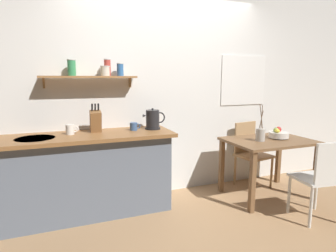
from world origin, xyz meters
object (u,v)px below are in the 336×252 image
twig_vase (260,134)px  knife_block (96,121)px  dining_table (268,148)px  dining_chair_far (250,150)px  electric_kettle (153,120)px  coffee_mug_by_sink (70,130)px  dining_chair_near (321,176)px  fruit_bowl (278,134)px  coffee_mug_spare (134,126)px

twig_vase → knife_block: knife_block is taller
dining_table → knife_block: bearing=169.6°
dining_chair_far → dining_table: bearing=-94.5°
electric_kettle → dining_chair_far: bearing=2.4°
knife_block → coffee_mug_by_sink: size_ratio=2.47×
dining_chair_far → coffee_mug_by_sink: coffee_mug_by_sink is taller
dining_chair_near → twig_vase: bearing=106.9°
dining_table → coffee_mug_by_sink: coffee_mug_by_sink is taller
dining_table → dining_chair_far: size_ratio=1.18×
fruit_bowl → coffee_mug_by_sink: coffee_mug_by_sink is taller
dining_table → knife_block: 2.14m
dining_chair_far → coffee_mug_spare: 1.74m
dining_table → dining_chair_near: dining_chair_near is taller
dining_chair_far → knife_block: knife_block is taller
dining_table → fruit_bowl: bearing=7.0°
dining_chair_near → coffee_mug_by_sink: coffee_mug_by_sink is taller
dining_chair_far → knife_block: bearing=-179.4°
dining_table → electric_kettle: size_ratio=3.86×
twig_vase → electric_kettle: bearing=163.8°
dining_chair_near → coffee_mug_by_sink: bearing=155.7°
twig_vase → electric_kettle: 1.33m
dining_table → dining_chair_far: (0.03, 0.40, -0.13)m
twig_vase → fruit_bowl: bearing=7.9°
twig_vase → electric_kettle: (-1.26, 0.37, 0.20)m
twig_vase → coffee_mug_by_sink: twig_vase is taller
dining_table → fruit_bowl: size_ratio=4.26×
twig_vase → dining_table: bearing=8.7°
dining_table → knife_block: size_ratio=3.27×
dining_chair_near → knife_block: (-2.13, 1.12, 0.53)m
dining_chair_near → fruit_bowl: (0.10, 0.75, 0.30)m
dining_chair_near → twig_vase: (-0.22, 0.71, 0.32)m
dining_chair_far → fruit_bowl: dining_chair_far is taller
twig_vase → coffee_mug_by_sink: bearing=170.4°
dining_table → electric_kettle: 1.51m
dining_table → coffee_mug_by_sink: size_ratio=8.10×
coffee_mug_by_sink → coffee_mug_spare: bearing=-0.2°
dining_chair_far → coffee_mug_by_sink: 2.41m
dining_chair_far → twig_vase: size_ratio=1.95×
dining_chair_far → coffee_mug_by_sink: (-2.37, -0.06, 0.46)m
coffee_mug_spare → electric_kettle: bearing=-0.3°
twig_vase → coffee_mug_spare: twig_vase is taller
electric_kettle → coffee_mug_by_sink: (-0.92, 0.00, -0.06)m
knife_block → coffee_mug_spare: (0.42, -0.04, -0.08)m
twig_vase → electric_kettle: twig_vase is taller
fruit_bowl → dining_table: bearing=-173.0°
fruit_bowl → dining_chair_near: bearing=-97.8°
dining_chair_near → twig_vase: 0.81m
dining_chair_far → coffee_mug_spare: coffee_mug_spare is taller
dining_table → electric_kettle: electric_kettle is taller
coffee_mug_spare → knife_block: bearing=174.7°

